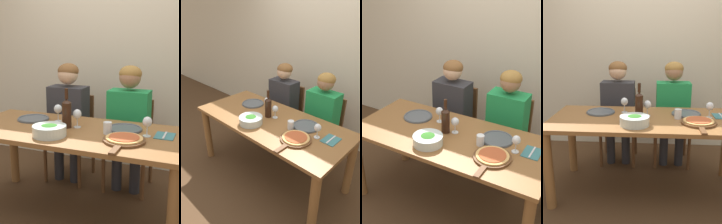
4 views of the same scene
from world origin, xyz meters
The scene contains 17 objects.
ground_plane centered at (0.00, 0.00, 0.00)m, with size 40.00×40.00×0.00m, color #4C331E.
back_wall centered at (0.00, 1.22, 1.35)m, with size 10.00×0.06×2.70m.
dining_table centered at (0.00, 0.00, 0.63)m, with size 1.80×0.81×0.75m.
chair_left centered at (-0.35, 0.72, 0.48)m, with size 0.42×0.42×0.87m.
chair_right centered at (0.28, 0.72, 0.48)m, with size 0.42×0.42×0.87m.
person_woman centered at (-0.35, 0.61, 0.73)m, with size 0.47×0.51×1.22m.
person_man centered at (0.28, 0.61, 0.73)m, with size 0.47×0.51×1.22m.
wine_bottle centered at (-0.08, 0.03, 0.88)m, with size 0.08×0.08×0.32m.
broccoli_bowl centered at (-0.10, -0.21, 0.79)m, with size 0.25×0.25×0.09m.
dinner_plate_left centered at (-0.46, 0.14, 0.76)m, with size 0.28×0.28×0.02m.
dinner_plate_right centered at (0.37, 0.14, 0.76)m, with size 0.28×0.28×0.02m.
pizza_on_board centered at (0.45, -0.13, 0.77)m, with size 0.30×0.44×0.04m.
wine_glass_left centered at (-0.23, 0.17, 0.86)m, with size 0.07×0.07×0.15m.
wine_glass_right centered at (0.57, 0.05, 0.86)m, with size 0.07×0.07×0.15m.
wine_glass_centre centered at (0.00, 0.07, 0.86)m, with size 0.07×0.07×0.15m.
water_tumbler centered at (0.28, 0.00, 0.80)m, with size 0.07×0.07×0.09m.
fork_on_napkin centered at (0.70, 0.10, 0.76)m, with size 0.14×0.18×0.01m.
Camera 1 is at (1.00, -2.15, 1.48)m, focal length 50.00 mm.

